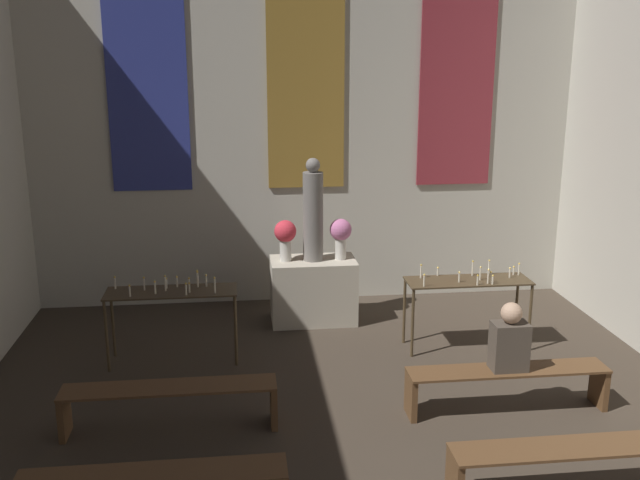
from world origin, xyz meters
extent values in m
cube|color=beige|center=(0.00, 9.78, 2.66)|extent=(7.97, 0.12, 5.32)
cube|color=navy|center=(-2.17, 9.70, 3.19)|extent=(1.08, 0.03, 2.98)
cube|color=olive|center=(0.00, 9.70, 3.19)|extent=(1.08, 0.03, 2.98)
cube|color=maroon|center=(2.17, 9.70, 3.19)|extent=(1.08, 0.03, 2.98)
cube|color=#BCB29E|center=(0.00, 8.79, 0.44)|extent=(1.15, 0.67, 0.87)
cylinder|color=slate|center=(0.00, 8.79, 1.47)|extent=(0.27, 0.27, 1.19)
sphere|color=slate|center=(0.00, 8.79, 2.16)|extent=(0.19, 0.19, 0.19)
cylinder|color=beige|center=(-0.37, 8.79, 1.02)|extent=(0.15, 0.15, 0.30)
sphere|color=#DB3342|center=(-0.37, 8.79, 1.28)|extent=(0.30, 0.30, 0.30)
cylinder|color=beige|center=(0.37, 8.79, 1.02)|extent=(0.15, 0.15, 0.30)
sphere|color=#C66B9E|center=(0.37, 8.79, 1.28)|extent=(0.30, 0.30, 0.30)
cube|color=#473823|center=(-1.79, 7.66, 0.87)|extent=(1.53, 0.49, 0.02)
cylinder|color=#473823|center=(-2.52, 7.44, 0.43)|extent=(0.04, 0.04, 0.86)
cylinder|color=#473823|center=(-1.06, 7.44, 0.43)|extent=(0.04, 0.04, 0.86)
cylinder|color=#473823|center=(-2.52, 7.88, 0.43)|extent=(0.04, 0.04, 0.86)
cylinder|color=#473823|center=(-1.06, 7.88, 0.43)|extent=(0.04, 0.04, 0.86)
cylinder|color=silver|center=(-2.10, 7.72, 0.95)|extent=(0.02, 0.02, 0.14)
sphere|color=#F9CC4C|center=(-2.10, 7.72, 1.03)|extent=(0.02, 0.02, 0.02)
cylinder|color=silver|center=(-1.61, 7.48, 0.94)|extent=(0.02, 0.02, 0.13)
sphere|color=#F9CC4C|center=(-1.61, 7.48, 1.02)|extent=(0.02, 0.02, 0.02)
cylinder|color=silver|center=(-1.39, 7.78, 0.94)|extent=(0.02, 0.02, 0.13)
sphere|color=#F9CC4C|center=(-1.39, 7.78, 1.02)|extent=(0.02, 0.02, 0.02)
cylinder|color=silver|center=(-1.96, 7.57, 0.95)|extent=(0.02, 0.02, 0.14)
sphere|color=#F9CC4C|center=(-1.96, 7.57, 1.03)|extent=(0.02, 0.02, 0.02)
cylinder|color=silver|center=(-2.45, 7.81, 0.95)|extent=(0.02, 0.02, 0.13)
sphere|color=#F9CC4C|center=(-2.45, 7.81, 1.02)|extent=(0.02, 0.02, 0.02)
cylinder|color=silver|center=(-1.85, 7.76, 0.93)|extent=(0.02, 0.02, 0.11)
sphere|color=#F9CC4C|center=(-1.85, 7.76, 1.00)|extent=(0.02, 0.02, 0.02)
cylinder|color=silver|center=(-2.24, 7.51, 0.94)|extent=(0.02, 0.02, 0.12)
sphere|color=#F9CC4C|center=(-2.24, 7.51, 1.01)|extent=(0.02, 0.02, 0.02)
cylinder|color=silver|center=(-1.57, 7.57, 0.93)|extent=(0.02, 0.02, 0.10)
sphere|color=#F9CC4C|center=(-1.57, 7.57, 0.99)|extent=(0.02, 0.02, 0.02)
cylinder|color=silver|center=(-1.58, 7.65, 0.95)|extent=(0.02, 0.02, 0.14)
sphere|color=#F9CC4C|center=(-1.58, 7.65, 1.03)|extent=(0.02, 0.02, 0.02)
cylinder|color=silver|center=(-1.49, 7.76, 0.97)|extent=(0.02, 0.02, 0.17)
sphere|color=#F9CC4C|center=(-1.49, 7.76, 1.07)|extent=(0.02, 0.02, 0.02)
cylinder|color=silver|center=(-1.28, 7.52, 0.97)|extent=(0.02, 0.02, 0.17)
sphere|color=#F9CC4C|center=(-1.28, 7.52, 1.06)|extent=(0.02, 0.02, 0.02)
cylinder|color=silver|center=(-1.49, 7.84, 0.96)|extent=(0.02, 0.02, 0.16)
sphere|color=#F9CC4C|center=(-1.49, 7.84, 1.06)|extent=(0.02, 0.02, 0.02)
cylinder|color=silver|center=(-1.73, 7.79, 0.94)|extent=(0.02, 0.02, 0.11)
sphere|color=#F9CC4C|center=(-1.73, 7.79, 1.01)|extent=(0.02, 0.02, 0.02)
cylinder|color=silver|center=(-1.86, 7.67, 0.96)|extent=(0.02, 0.02, 0.17)
sphere|color=#F9CC4C|center=(-1.86, 7.67, 1.06)|extent=(0.02, 0.02, 0.02)
cube|color=#473823|center=(1.79, 7.66, 0.87)|extent=(1.53, 0.49, 0.02)
cylinder|color=#473823|center=(1.06, 7.44, 0.43)|extent=(0.04, 0.04, 0.86)
cylinder|color=#473823|center=(2.52, 7.44, 0.43)|extent=(0.04, 0.04, 0.86)
cylinder|color=#473823|center=(1.06, 7.88, 0.43)|extent=(0.04, 0.04, 0.86)
cylinder|color=#473823|center=(2.52, 7.88, 0.43)|extent=(0.04, 0.04, 0.86)
cylinder|color=silver|center=(2.42, 7.81, 0.92)|extent=(0.02, 0.02, 0.09)
sphere|color=#F9CC4C|center=(2.42, 7.81, 0.98)|extent=(0.02, 0.02, 0.02)
cylinder|color=silver|center=(2.02, 7.51, 0.94)|extent=(0.02, 0.02, 0.13)
sphere|color=#F9CC4C|center=(2.02, 7.51, 1.02)|extent=(0.02, 0.02, 0.02)
cylinder|color=silver|center=(1.93, 7.64, 0.95)|extent=(0.02, 0.02, 0.15)
sphere|color=#F9CC4C|center=(1.93, 7.64, 1.04)|extent=(0.02, 0.02, 0.02)
cylinder|color=silver|center=(1.65, 7.59, 0.93)|extent=(0.02, 0.02, 0.11)
sphere|color=#F9CC4C|center=(1.65, 7.59, 1.00)|extent=(0.02, 0.02, 0.02)
cylinder|color=silver|center=(1.83, 7.45, 0.93)|extent=(0.02, 0.02, 0.11)
sphere|color=#F9CC4C|center=(1.83, 7.45, 1.00)|extent=(0.02, 0.02, 0.02)
cylinder|color=silver|center=(2.33, 7.69, 0.93)|extent=(0.02, 0.02, 0.11)
sphere|color=#F9CC4C|center=(2.33, 7.69, 1.00)|extent=(0.02, 0.02, 0.02)
cylinder|color=silver|center=(1.98, 7.50, 0.96)|extent=(0.02, 0.02, 0.16)
sphere|color=#F9CC4C|center=(1.98, 7.50, 1.06)|extent=(0.02, 0.02, 0.02)
cylinder|color=silver|center=(1.47, 7.87, 0.93)|extent=(0.02, 0.02, 0.09)
sphere|color=#F9CC4C|center=(1.47, 7.87, 0.98)|extent=(0.02, 0.02, 0.02)
cylinder|color=silver|center=(2.48, 7.78, 0.95)|extent=(0.02, 0.02, 0.14)
sphere|color=#F9CC4C|center=(2.48, 7.78, 1.03)|extent=(0.02, 0.02, 0.02)
cylinder|color=silver|center=(2.03, 7.46, 0.93)|extent=(0.02, 0.02, 0.10)
sphere|color=#F9CC4C|center=(2.03, 7.46, 0.99)|extent=(0.02, 0.02, 0.02)
cylinder|color=silver|center=(1.23, 7.80, 0.96)|extent=(0.02, 0.02, 0.16)
sphere|color=#F9CC4C|center=(1.23, 7.80, 1.05)|extent=(0.02, 0.02, 0.02)
cylinder|color=silver|center=(2.11, 7.84, 0.97)|extent=(0.02, 0.02, 0.17)
sphere|color=#F9CC4C|center=(2.11, 7.84, 1.06)|extent=(0.02, 0.02, 0.02)
cylinder|color=silver|center=(1.90, 7.83, 0.97)|extent=(0.02, 0.02, 0.17)
sphere|color=#F9CC4C|center=(1.90, 7.83, 1.06)|extent=(0.02, 0.02, 0.02)
cylinder|color=silver|center=(1.19, 7.48, 0.95)|extent=(0.02, 0.02, 0.13)
sphere|color=#F9CC4C|center=(1.19, 7.48, 1.03)|extent=(0.02, 0.02, 0.02)
cube|color=brown|center=(-1.69, 4.52, 0.45)|extent=(2.06, 0.36, 0.03)
cube|color=brown|center=(1.69, 4.52, 0.45)|extent=(2.06, 0.36, 0.03)
cube|color=brown|center=(-1.69, 6.01, 0.45)|extent=(2.06, 0.36, 0.03)
cube|color=brown|center=(-2.69, 6.01, 0.22)|extent=(0.06, 0.32, 0.44)
cube|color=brown|center=(-0.69, 6.01, 0.22)|extent=(0.06, 0.32, 0.44)
cube|color=brown|center=(1.69, 6.01, 0.45)|extent=(2.06, 0.36, 0.03)
cube|color=brown|center=(0.69, 6.01, 0.22)|extent=(0.06, 0.32, 0.44)
cube|color=brown|center=(2.69, 6.01, 0.22)|extent=(0.06, 0.32, 0.44)
cube|color=#4C4238|center=(1.69, 6.01, 0.71)|extent=(0.36, 0.24, 0.50)
sphere|color=tan|center=(1.69, 6.01, 1.07)|extent=(0.21, 0.21, 0.21)
camera|label=1|loc=(-0.98, -0.39, 3.56)|focal=40.00mm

